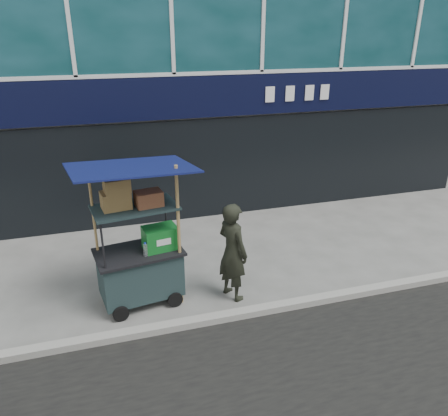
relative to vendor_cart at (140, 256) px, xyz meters
name	(u,v)px	position (x,y,z in m)	size (l,w,h in m)	color
ground	(226,312)	(1.26, -0.70, -0.87)	(80.00, 80.00, 0.00)	#61615C
curb	(229,316)	(1.26, -0.90, -0.81)	(80.00, 0.18, 0.12)	gray
vendor_cart	(140,256)	(0.00, 0.00, 0.00)	(2.02, 1.56, 2.49)	#1C2E2F
vendor_man	(233,252)	(1.50, -0.29, -0.01)	(0.63, 0.42, 1.73)	black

